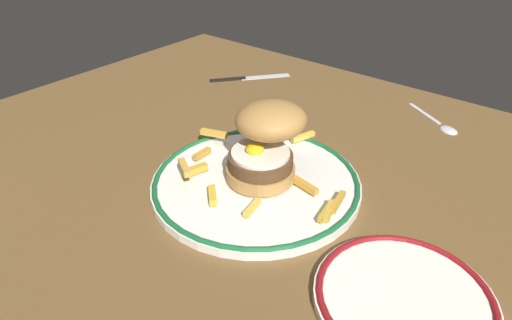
{
  "coord_description": "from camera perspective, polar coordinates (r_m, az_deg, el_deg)",
  "views": [
    {
      "loc": [
        29.33,
        -44.61,
        38.1
      ],
      "look_at": [
        -4.26,
        -3.11,
        4.6
      ],
      "focal_mm": 31.75,
      "sensor_mm": 36.0,
      "label": 1
    }
  ],
  "objects": [
    {
      "name": "ground_plane",
      "position": [
        0.67,
        4.54,
        -4.92
      ],
      "size": [
        126.61,
        92.13,
        4.0
      ],
      "primitive_type": "cube",
      "color": "brown"
    },
    {
      "name": "spoon",
      "position": [
        0.88,
        22.54,
        4.1
      ],
      "size": [
        12.12,
        8.6,
        0.9
      ],
      "color": "silver",
      "rests_on": "ground_plane"
    },
    {
      "name": "dinner_plate",
      "position": [
        0.65,
        0.0,
        -2.81
      ],
      "size": [
        29.95,
        29.95,
        1.6
      ],
      "color": "white",
      "rests_on": "ground_plane"
    },
    {
      "name": "burger",
      "position": [
        0.63,
        1.17,
        2.49
      ],
      "size": [
        12.22,
        13.09,
        10.81
      ],
      "color": "#B28042",
      "rests_on": "dinner_plate"
    },
    {
      "name": "side_plate",
      "position": [
        0.52,
        18.14,
        -16.22
      ],
      "size": [
        18.89,
        18.89,
        1.6
      ],
      "color": "white",
      "rests_on": "ground_plane"
    },
    {
      "name": "knife",
      "position": [
        1.02,
        -1.58,
        10.32
      ],
      "size": [
        12.41,
        15.0,
        0.7
      ],
      "color": "black",
      "rests_on": "ground_plane"
    },
    {
      "name": "fries_pile",
      "position": [
        0.66,
        -0.27,
        -0.33
      ],
      "size": [
        27.62,
        24.86,
        2.74
      ],
      "color": "gold",
      "rests_on": "dinner_plate"
    }
  ]
}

